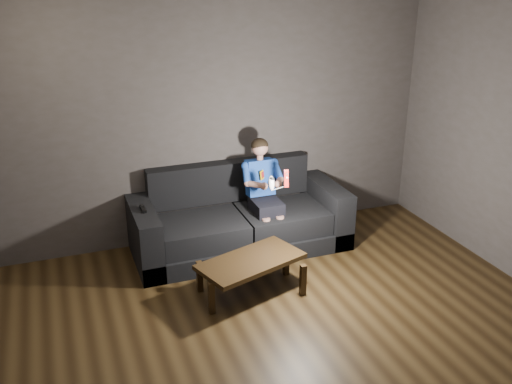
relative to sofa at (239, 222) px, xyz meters
name	(u,v)px	position (x,y,z in m)	size (l,w,h in m)	color
floor	(306,362)	(-0.14, -2.08, -0.29)	(5.00, 5.00, 0.00)	black
back_wall	(213,121)	(-0.14, 0.42, 1.06)	(5.00, 0.04, 2.70)	#3B3633
ceiling	(321,4)	(-0.14, -2.08, 2.41)	(5.00, 5.00, 0.02)	silver
sofa	(239,222)	(0.00, 0.00, 0.00)	(2.31, 1.00, 0.89)	black
child	(263,184)	(0.26, -0.07, 0.44)	(0.44, 0.54, 1.08)	black
wii_remote_red	(286,178)	(0.35, -0.49, 0.64)	(0.06, 0.08, 0.18)	red
nunchuk_white	(271,183)	(0.19, -0.48, 0.61)	(0.07, 0.10, 0.16)	white
wii_remote_black	(143,209)	(-1.04, -0.09, 0.35)	(0.05, 0.17, 0.03)	black
coffee_table	(251,264)	(-0.20, -0.96, 0.02)	(1.09, 0.78, 0.36)	black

